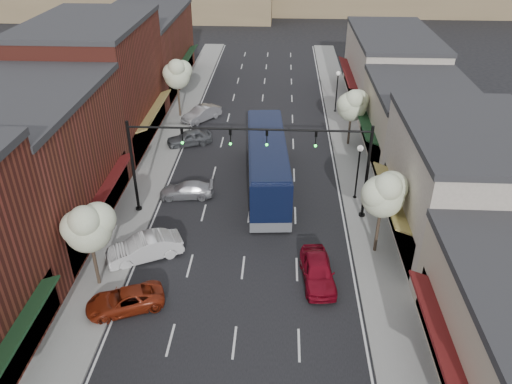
# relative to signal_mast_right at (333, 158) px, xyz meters

# --- Properties ---
(ground) EXTENTS (160.00, 160.00, 0.00)m
(ground) POSITION_rel_signal_mast_right_xyz_m (-5.62, -8.00, -4.62)
(ground) COLOR black
(ground) RESTS_ON ground
(sidewalk_left) EXTENTS (2.80, 73.00, 0.15)m
(sidewalk_left) POSITION_rel_signal_mast_right_xyz_m (-14.02, 10.50, -4.55)
(sidewalk_left) COLOR gray
(sidewalk_left) RESTS_ON ground
(sidewalk_right) EXTENTS (2.80, 73.00, 0.15)m
(sidewalk_right) POSITION_rel_signal_mast_right_xyz_m (2.78, 10.50, -4.55)
(sidewalk_right) COLOR gray
(sidewalk_right) RESTS_ON ground
(curb_left) EXTENTS (0.25, 73.00, 0.17)m
(curb_left) POSITION_rel_signal_mast_right_xyz_m (-12.62, 10.50, -4.55)
(curb_left) COLOR gray
(curb_left) RESTS_ON ground
(curb_right) EXTENTS (0.25, 73.00, 0.17)m
(curb_right) POSITION_rel_signal_mast_right_xyz_m (1.38, 10.50, -4.55)
(curb_right) COLOR gray
(curb_right) RESTS_ON ground
(bldg_left_midnear) EXTENTS (10.14, 14.10, 9.40)m
(bldg_left_midnear) POSITION_rel_signal_mast_right_xyz_m (-19.85, -2.00, 0.03)
(bldg_left_midnear) COLOR maroon
(bldg_left_midnear) RESTS_ON ground
(bldg_left_midfar) EXTENTS (10.14, 14.10, 10.90)m
(bldg_left_midfar) POSITION_rel_signal_mast_right_xyz_m (-19.86, 12.00, 0.78)
(bldg_left_midfar) COLOR maroon
(bldg_left_midfar) RESTS_ON ground
(bldg_left_far) EXTENTS (10.14, 18.10, 8.40)m
(bldg_left_far) POSITION_rel_signal_mast_right_xyz_m (-19.84, 28.00, -0.46)
(bldg_left_far) COLOR maroon
(bldg_left_far) RESTS_ON ground
(bldg_right_midnear) EXTENTS (9.14, 12.10, 7.90)m
(bldg_right_midnear) POSITION_rel_signal_mast_right_xyz_m (8.10, -2.00, -0.72)
(bldg_right_midnear) COLOR #C1B3A5
(bldg_right_midnear) RESTS_ON ground
(bldg_right_midfar) EXTENTS (9.14, 12.10, 6.40)m
(bldg_right_midfar) POSITION_rel_signal_mast_right_xyz_m (8.08, 10.00, -1.46)
(bldg_right_midfar) COLOR #B3A38E
(bldg_right_midfar) RESTS_ON ground
(bldg_right_far) EXTENTS (9.14, 16.10, 7.40)m
(bldg_right_far) POSITION_rel_signal_mast_right_xyz_m (8.09, 24.00, -0.96)
(bldg_right_far) COLOR #C1B3A5
(bldg_right_far) RESTS_ON ground
(signal_mast_right) EXTENTS (8.22, 0.46, 7.00)m
(signal_mast_right) POSITION_rel_signal_mast_right_xyz_m (0.00, 0.00, 0.00)
(signal_mast_right) COLOR black
(signal_mast_right) RESTS_ON ground
(signal_mast_left) EXTENTS (8.22, 0.46, 7.00)m
(signal_mast_left) POSITION_rel_signal_mast_right_xyz_m (-11.24, 0.00, 0.00)
(signal_mast_left) COLOR black
(signal_mast_left) RESTS_ON ground
(tree_right_near) EXTENTS (2.85, 2.65, 5.95)m
(tree_right_near) POSITION_rel_signal_mast_right_xyz_m (2.73, -4.05, -0.17)
(tree_right_near) COLOR #47382B
(tree_right_near) RESTS_ON ground
(tree_right_far) EXTENTS (2.85, 2.65, 5.43)m
(tree_right_far) POSITION_rel_signal_mast_right_xyz_m (2.73, 11.95, -0.63)
(tree_right_far) COLOR #47382B
(tree_right_far) RESTS_ON ground
(tree_left_near) EXTENTS (2.85, 2.65, 5.69)m
(tree_left_near) POSITION_rel_signal_mast_right_xyz_m (-13.87, -8.05, -0.40)
(tree_left_near) COLOR #47382B
(tree_left_near) RESTS_ON ground
(tree_left_far) EXTENTS (2.85, 2.65, 6.13)m
(tree_left_far) POSITION_rel_signal_mast_right_xyz_m (-13.87, 17.95, -0.02)
(tree_left_far) COLOR #47382B
(tree_left_far) RESTS_ON ground
(lamp_post_near) EXTENTS (0.44, 0.44, 4.44)m
(lamp_post_near) POSITION_rel_signal_mast_right_xyz_m (2.18, 2.50, -1.62)
(lamp_post_near) COLOR black
(lamp_post_near) RESTS_ON ground
(lamp_post_far) EXTENTS (0.44, 0.44, 4.44)m
(lamp_post_far) POSITION_rel_signal_mast_right_xyz_m (2.18, 20.00, -1.62)
(lamp_post_far) COLOR black
(lamp_post_far) RESTS_ON ground
(coach_bus) EXTENTS (3.79, 13.19, 3.98)m
(coach_bus) POSITION_rel_signal_mast_right_xyz_m (-4.49, 3.98, -2.56)
(coach_bus) COLOR black
(coach_bus) RESTS_ON ground
(red_hatchback) EXTENTS (2.22, 4.61, 1.52)m
(red_hatchback) POSITION_rel_signal_mast_right_xyz_m (-1.14, -6.99, -3.86)
(red_hatchback) COLOR maroon
(red_hatchback) RESTS_ON ground
(parked_car_a) EXTENTS (4.66, 3.42, 1.18)m
(parked_car_a) POSITION_rel_signal_mast_right_xyz_m (-11.82, -9.84, -4.03)
(parked_car_a) COLOR maroon
(parked_car_a) RESTS_ON ground
(parked_car_b) EXTENTS (4.91, 3.53, 1.54)m
(parked_car_b) POSITION_rel_signal_mast_right_xyz_m (-11.82, -5.34, -3.85)
(parked_car_b) COLOR silver
(parked_car_b) RESTS_ON ground
(parked_car_c) EXTENTS (4.19, 2.01, 1.18)m
(parked_car_c) POSITION_rel_signal_mast_right_xyz_m (-10.49, 2.16, -4.03)
(parked_car_c) COLOR #A9AAAF
(parked_car_c) RESTS_ON ground
(parked_car_d) EXTENTS (4.39, 3.08, 1.39)m
(parked_car_d) POSITION_rel_signal_mast_right_xyz_m (-11.82, 11.30, -3.93)
(parked_car_d) COLOR #525559
(parked_car_d) RESTS_ON ground
(parked_car_e) EXTENTS (3.92, 4.36, 1.44)m
(parked_car_e) POSITION_rel_signal_mast_right_xyz_m (-11.54, 17.14, -3.90)
(parked_car_e) COLOR #A4A3A9
(parked_car_e) RESTS_ON ground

